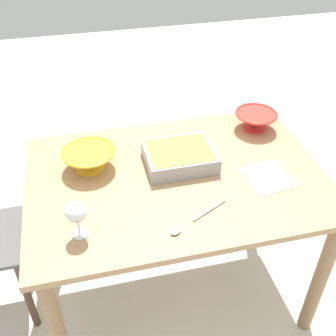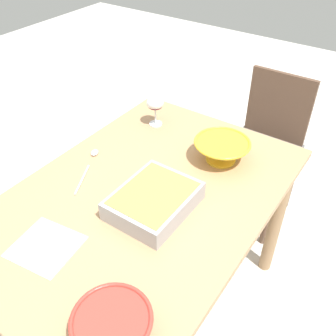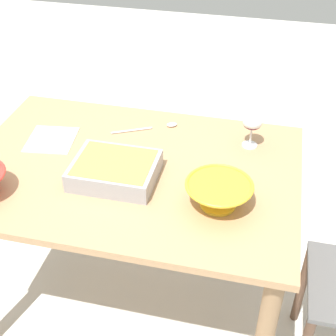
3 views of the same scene
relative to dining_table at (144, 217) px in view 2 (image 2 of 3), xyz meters
name	(u,v)px [view 2 (image 2 of 3)]	position (x,y,z in m)	size (l,w,h in m)	color
ground_plane	(149,309)	(0.00, 0.00, -0.65)	(8.00, 8.00, 0.00)	beige
dining_table	(144,217)	(0.00, 0.00, 0.00)	(1.27, 0.87, 0.78)	tan
chair	(265,144)	(0.99, -0.12, -0.17)	(0.41, 0.38, 0.88)	#595959
wine_glass	(155,104)	(0.43, 0.25, 0.23)	(0.08, 0.08, 0.15)	white
casserole_dish	(154,200)	(-0.03, -0.08, 0.16)	(0.30, 0.24, 0.07)	#99999E
mixing_bowl	(113,326)	(-0.47, -0.27, 0.17)	(0.21, 0.21, 0.09)	red
small_bowl	(222,150)	(0.35, -0.14, 0.17)	(0.23, 0.23, 0.09)	yellow
serving_spoon	(90,162)	(0.03, 0.29, 0.13)	(0.26, 0.15, 0.01)	silver
napkin	(46,246)	(-0.37, 0.10, 0.12)	(0.19, 0.20, 0.00)	#B2CCB7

